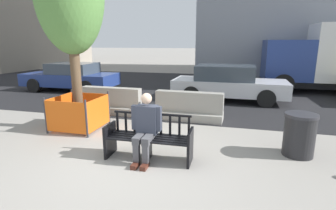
# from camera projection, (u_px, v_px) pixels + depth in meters

# --- Properties ---
(ground_plane) EXTENTS (200.00, 200.00, 0.00)m
(ground_plane) POSITION_uv_depth(u_px,v_px,m) (124.00, 163.00, 5.03)
(ground_plane) COLOR gray
(street_asphalt) EXTENTS (120.00, 12.00, 0.01)m
(street_asphalt) POSITION_uv_depth(u_px,v_px,m) (195.00, 88.00, 13.21)
(street_asphalt) COLOR black
(street_asphalt) RESTS_ON ground
(street_bench) EXTENTS (1.70, 0.56, 0.88)m
(street_bench) POSITION_uv_depth(u_px,v_px,m) (149.00, 140.00, 5.12)
(street_bench) COLOR black
(street_bench) RESTS_ON ground
(seated_person) EXTENTS (0.58, 0.73, 1.31)m
(seated_person) POSITION_uv_depth(u_px,v_px,m) (146.00, 126.00, 5.01)
(seated_person) COLOR #383D4C
(seated_person) RESTS_ON ground
(jersey_barrier_centre) EXTENTS (2.02, 0.74, 0.84)m
(jersey_barrier_centre) POSITION_uv_depth(u_px,v_px,m) (189.00, 108.00, 7.76)
(jersey_barrier_centre) COLOR gray
(jersey_barrier_centre) RESTS_ON ground
(jersey_barrier_left) EXTENTS (2.02, 0.73, 0.84)m
(jersey_barrier_left) POSITION_uv_depth(u_px,v_px,m) (112.00, 103.00, 8.50)
(jersey_barrier_left) COLOR #9E998E
(jersey_barrier_left) RESTS_ON ground
(construction_fence) EXTENTS (1.20, 1.20, 0.93)m
(construction_fence) POSITION_uv_depth(u_px,v_px,m) (79.00, 111.00, 6.93)
(construction_fence) COLOR #2D2D33
(construction_fence) RESTS_ON ground
(car_sedan_mid) EXTENTS (4.35, 1.99, 1.30)m
(car_sedan_mid) POSITION_uv_depth(u_px,v_px,m) (71.00, 77.00, 12.44)
(car_sedan_mid) COLOR navy
(car_sedan_mid) RESTS_ON ground
(car_sedan_far) EXTENTS (4.36, 1.89, 1.38)m
(car_sedan_far) POSITION_uv_depth(u_px,v_px,m) (228.00, 83.00, 10.26)
(car_sedan_far) COLOR silver
(car_sedan_far) RESTS_ON ground
(trash_bin) EXTENTS (0.63, 0.63, 0.87)m
(trash_bin) POSITION_uv_depth(u_px,v_px,m) (299.00, 135.00, 5.26)
(trash_bin) COLOR #232326
(trash_bin) RESTS_ON ground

